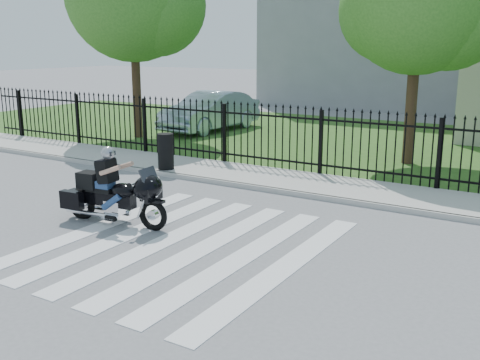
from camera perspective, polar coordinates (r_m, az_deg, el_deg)
The scene contains 9 objects.
ground at distance 10.04m, azimuth -5.79°, elevation -6.60°, with size 120.00×120.00×0.00m, color slate.
crosswalk at distance 10.04m, azimuth -5.79°, elevation -6.57°, with size 5.00×5.50×0.01m, color silver, non-canonical shape.
sidewalk at distance 14.14m, azimuth 6.47°, elevation -0.33°, with size 40.00×2.00×0.12m, color #ADAAA3.
curb at distance 13.27m, azimuth 4.64°, elevation -1.23°, with size 40.00×0.12×0.12m, color #ADAAA3.
grass_strip at distance 20.59m, azimuth 14.76°, elevation 3.59°, with size 40.00×12.00×0.02m, color #2C521C.
iron_fence at distance 14.87m, azimuth 8.19°, elevation 3.62°, with size 26.00×0.04×1.80m.
motorcycle_rider at distance 11.26m, azimuth -12.86°, elevation -1.17°, with size 2.39×0.87×1.58m.
parked_car at distance 22.84m, azimuth -3.03°, elevation 6.99°, with size 1.66×4.75×1.56m, color #98B0C0.
litter_bin at distance 15.42m, azimuth -7.56°, elevation 2.90°, with size 0.43×0.43×0.98m, color black.
Camera 1 is at (5.73, -7.47, 3.47)m, focal length 42.00 mm.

